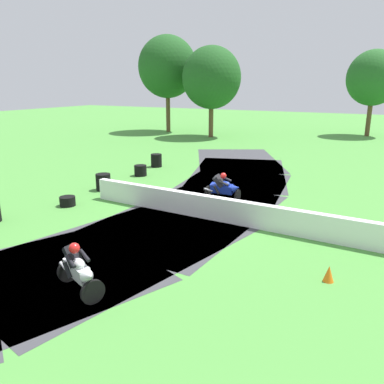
# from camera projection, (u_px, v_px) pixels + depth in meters

# --- Properties ---
(ground_plane) EXTENTS (120.00, 120.00, 0.00)m
(ground_plane) POSITION_uv_depth(u_px,v_px,m) (190.00, 215.00, 15.34)
(ground_plane) COLOR #4C933D
(track_asphalt) EXTENTS (11.07, 33.11, 0.01)m
(track_asphalt) POSITION_uv_depth(u_px,v_px,m) (161.00, 209.00, 16.03)
(track_asphalt) COLOR #3D3D42
(track_asphalt) RESTS_ON ground
(safety_barrier) EXTENTS (20.36, 1.10, 0.90)m
(safety_barrier) POSITION_uv_depth(u_px,v_px,m) (339.00, 230.00, 12.51)
(safety_barrier) COLOR white
(safety_barrier) RESTS_ON ground
(motorcycle_lead_white) EXTENTS (1.67, 1.19, 1.42)m
(motorcycle_lead_white) POSITION_uv_depth(u_px,v_px,m) (78.00, 269.00, 9.43)
(motorcycle_lead_white) COLOR black
(motorcycle_lead_white) RESTS_ON ground
(motorcycle_chase_blue) EXTENTS (1.68, 0.87, 1.42)m
(motorcycle_chase_blue) POSITION_uv_depth(u_px,v_px,m) (223.00, 187.00, 16.95)
(motorcycle_chase_blue) COLOR black
(motorcycle_chase_blue) RESTS_ON ground
(tire_stack_mid_b) EXTENTS (0.65, 0.65, 0.40)m
(tire_stack_mid_b) POSITION_uv_depth(u_px,v_px,m) (68.00, 201.00, 16.45)
(tire_stack_mid_b) COLOR black
(tire_stack_mid_b) RESTS_ON ground
(tire_stack_far) EXTENTS (0.71, 0.71, 0.80)m
(tire_stack_far) POSITION_uv_depth(u_px,v_px,m) (103.00, 182.00, 18.84)
(tire_stack_far) COLOR black
(tire_stack_far) RESTS_ON ground
(tire_stack_extra_a) EXTENTS (0.69, 0.69, 0.60)m
(tire_stack_extra_a) POSITION_uv_depth(u_px,v_px,m) (140.00, 170.00, 21.79)
(tire_stack_extra_a) COLOR black
(tire_stack_extra_a) RESTS_ON ground
(tire_stack_extra_b) EXTENTS (0.67, 0.67, 0.80)m
(tire_stack_extra_b) POSITION_uv_depth(u_px,v_px,m) (156.00, 160.00, 24.11)
(tire_stack_extra_b) COLOR black
(tire_stack_extra_b) RESTS_ON ground
(traffic_cone) EXTENTS (0.28, 0.28, 0.44)m
(traffic_cone) POSITION_uv_depth(u_px,v_px,m) (329.00, 274.00, 10.13)
(traffic_cone) COLOR orange
(traffic_cone) RESTS_ON ground
(tree_far_left) EXTENTS (4.97, 4.97, 8.13)m
(tree_far_left) POSITION_uv_depth(u_px,v_px,m) (374.00, 78.00, 36.94)
(tree_far_left) COLOR brown
(tree_far_left) RESTS_ON ground
(tree_far_right) EXTENTS (6.01, 6.01, 9.82)m
(tree_far_right) POSITION_uv_depth(u_px,v_px,m) (167.00, 67.00, 40.15)
(tree_far_right) COLOR brown
(tree_far_right) RESTS_ON ground
(tree_mid_rise) EXTENTS (5.48, 5.48, 8.40)m
(tree_mid_rise) POSITION_uv_depth(u_px,v_px,m) (212.00, 78.00, 36.24)
(tree_mid_rise) COLOR brown
(tree_mid_rise) RESTS_ON ground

